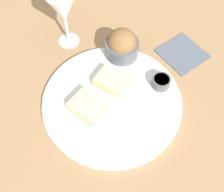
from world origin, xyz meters
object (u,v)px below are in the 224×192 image
Objects in this scene: cheese_toast_far at (112,81)px; wine_glass at (63,9)px; salad_bowl at (122,45)px; sauce_ramekin at (161,82)px; cheese_toast_near at (88,106)px; napkin at (182,53)px.

cheese_toast_far is 0.57× the size of wine_glass.
salad_bowl is at bearing -154.10° from wine_glass.
wine_glass is (0.30, 0.07, 0.09)m from sauce_ramekin.
cheese_toast_near is 0.27m from wine_glass.
napkin is at bearing -97.02° from cheese_toast_near.
cheese_toast_far is 0.74× the size of napkin.
cheese_toast_near is at bearing 111.42° from salad_bowl.
wine_glass reaches higher than napkin.
cheese_toast_far is (-0.06, 0.09, -0.02)m from salad_bowl.
cheese_toast_far is at bearing 76.25° from napkin.
salad_bowl reaches higher than cheese_toast_near.
cheese_toast_far is at bearing 121.97° from salad_bowl.
sauce_ramekin is at bearing -111.68° from cheese_toast_near.
wine_glass is (0.15, 0.07, 0.07)m from salad_bowl.
salad_bowl reaches higher than napkin.
salad_bowl is at bearing 0.12° from sauce_ramekin.
wine_glass reaches higher than sauce_ramekin.
napkin is at bearing -129.46° from salad_bowl.
cheese_toast_near is 0.57× the size of wine_glass.
sauce_ramekin is at bearing -166.13° from wine_glass.
sauce_ramekin is 0.29× the size of wine_glass.
cheese_toast_near is 0.10m from cheese_toast_far.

